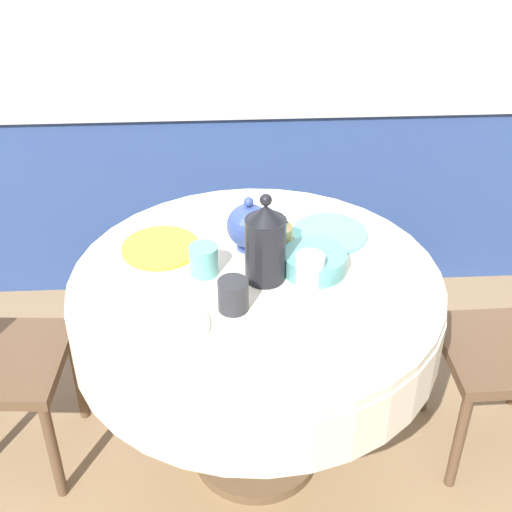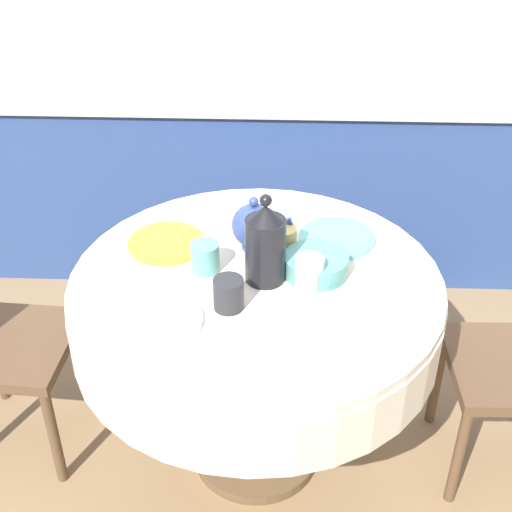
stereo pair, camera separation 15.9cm
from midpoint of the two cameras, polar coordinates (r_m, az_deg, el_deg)
The scene contains 14 objects.
ground_plane at distance 2.64m, azimuth 1.79°, elevation -15.59°, with size 12.00×12.00×0.00m, color #8E704C.
kitchen_counter at distance 3.42m, azimuth 2.21°, elevation 6.74°, with size 3.24×0.64×0.89m.
dining_table at distance 2.19m, azimuth 2.08°, elevation -4.65°, with size 1.12×1.12×0.77m.
plate_near_left at distance 1.95m, azimuth -5.54°, elevation -5.24°, with size 0.24×0.24×0.01m, color white.
cup_near_left at distance 1.97m, azimuth 0.09°, elevation -3.11°, with size 0.09×0.09×0.09m, color #28282D.
plate_near_right at distance 1.99m, azimuth 10.43°, elevation -4.88°, with size 0.24×0.24×0.01m, color white.
cup_near_right at distance 2.07m, azimuth 6.48°, elevation -1.35°, with size 0.09×0.09×0.09m, color white.
plate_far_left at distance 2.27m, azimuth -5.19°, elevation 0.99°, with size 0.24×0.24×0.01m, color yellow.
cup_far_left at distance 2.12m, azimuth -1.95°, elevation -0.16°, with size 0.09×0.09×0.09m, color #5BA39E.
plate_far_right at distance 2.31m, azimuth 8.46°, elevation 1.43°, with size 0.24×0.24×0.01m, color #60BCB7.
cup_far_right at distance 2.20m, azimuth 4.23°, elevation 1.17°, with size 0.09×0.09×0.09m, color #DBB766.
coffee_carafe at distance 2.04m, azimuth 2.98°, elevation 0.93°, with size 0.12×0.12×0.28m.
teapot at distance 2.20m, azimuth 1.92°, elevation 2.38°, with size 0.19×0.14×0.18m.
fruit_bowl at distance 2.13m, azimuth 6.95°, elevation -0.78°, with size 0.19×0.19×0.06m, color #569993.
Camera 2 is at (0.07, -1.71, 2.01)m, focal length 50.00 mm.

